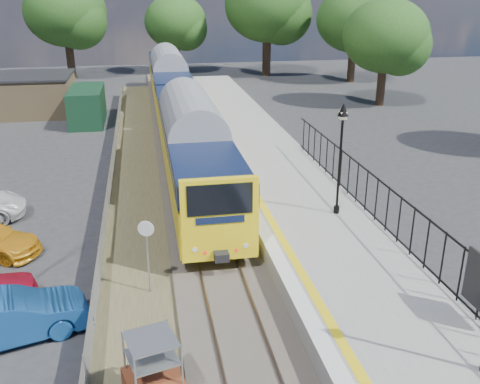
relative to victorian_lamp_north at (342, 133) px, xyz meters
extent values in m
plane|color=#2D2D30|center=(-5.30, -6.00, -4.30)|extent=(120.00, 120.00, 0.00)
cube|color=#473F38|center=(-5.30, 4.00, -4.20)|extent=(3.40, 80.00, 0.20)
cube|color=#4C472D|center=(-8.20, 2.00, -4.27)|extent=(2.60, 70.00, 0.06)
cube|color=brown|center=(-6.02, 4.00, -4.08)|extent=(0.07, 80.00, 0.14)
cube|color=brown|center=(-4.58, 4.00, -4.08)|extent=(0.07, 80.00, 0.14)
cube|color=gray|center=(-1.10, 2.00, -3.85)|extent=(5.00, 70.00, 0.90)
cube|color=silver|center=(-3.35, 2.00, -3.39)|extent=(0.50, 70.00, 0.01)
cube|color=yellow|center=(-2.85, 2.00, -3.39)|extent=(0.30, 70.00, 0.01)
cylinder|color=black|center=(0.00, 0.00, -3.25)|extent=(0.24, 0.24, 0.30)
cylinder|color=black|center=(0.00, 0.00, -1.40)|extent=(0.10, 0.10, 3.70)
cube|color=black|center=(0.00, 0.00, 0.55)|extent=(0.08, 0.08, 0.30)
cube|color=beige|center=(0.00, 0.00, 0.72)|extent=(0.26, 0.26, 0.30)
cone|color=black|center=(0.00, 0.00, 0.95)|extent=(0.44, 0.44, 0.50)
cube|color=black|center=(1.25, -3.50, -1.65)|extent=(0.05, 26.00, 0.05)
cube|color=#977C55|center=(-17.30, 26.00, -2.80)|extent=(8.00, 6.00, 3.00)
cube|color=black|center=(-17.30, 26.00, -1.25)|extent=(8.20, 6.20, 0.15)
cube|color=#133420|center=(-11.80, 22.00, -3.00)|extent=(2.40, 6.00, 2.60)
cylinder|color=#332319|center=(-15.30, 44.00, -2.37)|extent=(0.88, 0.88, 3.85)
ellipsoid|color=#1E4A18|center=(-15.30, 44.00, 2.85)|extent=(8.80, 8.80, 7.48)
cylinder|color=#332319|center=(-3.30, 46.00, -2.72)|extent=(0.72, 0.72, 3.15)
ellipsoid|color=#1E4A18|center=(-3.30, 46.00, 1.55)|extent=(7.20, 7.20, 6.12)
cylinder|color=#332319|center=(6.70, 42.00, -2.20)|extent=(0.96, 0.96, 4.20)
ellipsoid|color=#1E4A18|center=(6.70, 42.00, 3.50)|extent=(9.60, 9.60, 8.16)
cylinder|color=#332319|center=(14.70, 36.00, -2.55)|extent=(0.80, 0.80, 3.50)
ellipsoid|color=#1E4A18|center=(14.70, 36.00, 2.20)|extent=(8.00, 8.00, 6.80)
cylinder|color=#332319|center=(12.70, 24.00, -2.72)|extent=(0.72, 0.72, 3.15)
ellipsoid|color=#1E4A18|center=(12.70, 24.00, 1.55)|extent=(7.20, 7.20, 6.12)
cube|color=yellow|center=(-5.30, 7.26, -2.61)|extent=(2.80, 20.00, 1.90)
cube|color=#101C3D|center=(-5.30, 7.26, -1.31)|extent=(2.82, 20.00, 0.90)
cube|color=black|center=(-5.30, 7.26, -1.31)|extent=(2.82, 18.00, 0.70)
cube|color=black|center=(-5.30, 7.26, -3.79)|extent=(2.00, 18.00, 0.45)
cube|color=yellow|center=(-5.30, 27.86, -2.61)|extent=(2.80, 20.00, 1.90)
cube|color=#101C3D|center=(-5.30, 27.86, -1.31)|extent=(2.82, 20.00, 0.90)
cube|color=black|center=(-5.30, 27.86, -1.31)|extent=(2.82, 18.00, 0.70)
cube|color=black|center=(-5.30, 27.86, -3.79)|extent=(2.00, 18.00, 0.45)
cube|color=black|center=(-5.30, -2.95, -1.26)|extent=(2.24, 0.04, 1.10)
cylinder|color=#999EA3|center=(-7.80, -3.44, -3.09)|extent=(0.06, 0.06, 2.43)
cylinder|color=silver|center=(-7.80, -3.49, -1.87)|extent=(0.53, 0.18, 0.54)
imported|color=navy|center=(-11.84, -5.28, -3.56)|extent=(4.73, 2.77, 1.47)
camera|label=1|loc=(-7.62, -19.39, 5.41)|focal=40.00mm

